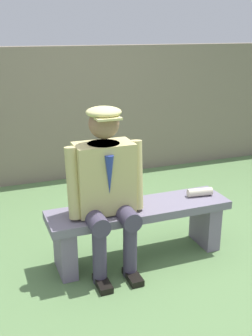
# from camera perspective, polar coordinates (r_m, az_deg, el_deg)

# --- Properties ---
(ground_plane) EXTENTS (30.00, 30.00, 0.00)m
(ground_plane) POSITION_cam_1_polar(r_m,az_deg,el_deg) (3.63, 1.85, -12.21)
(ground_plane) COLOR #597C49
(bench) EXTENTS (1.55, 0.40, 0.48)m
(bench) POSITION_cam_1_polar(r_m,az_deg,el_deg) (3.47, 1.91, -7.47)
(bench) COLOR slate
(bench) RESTS_ON ground
(seated_man) EXTENTS (0.63, 0.55, 1.33)m
(seated_man) POSITION_cam_1_polar(r_m,az_deg,el_deg) (3.16, -2.79, -2.04)
(seated_man) COLOR tan
(seated_man) RESTS_ON ground
(rolled_magazine) EXTENTS (0.23, 0.10, 0.07)m
(rolled_magazine) POSITION_cam_1_polar(r_m,az_deg,el_deg) (3.65, 10.30, -3.34)
(rolled_magazine) COLOR beige
(rolled_magazine) RESTS_ON bench
(stadium_wall) EXTENTS (12.00, 0.24, 1.68)m
(stadium_wall) POSITION_cam_1_polar(r_m,az_deg,el_deg) (5.34, -7.48, 7.60)
(stadium_wall) COLOR gray
(stadium_wall) RESTS_ON ground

